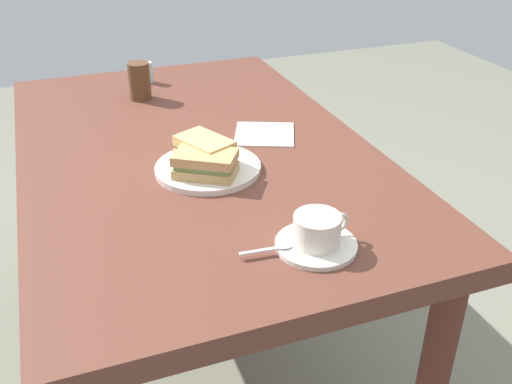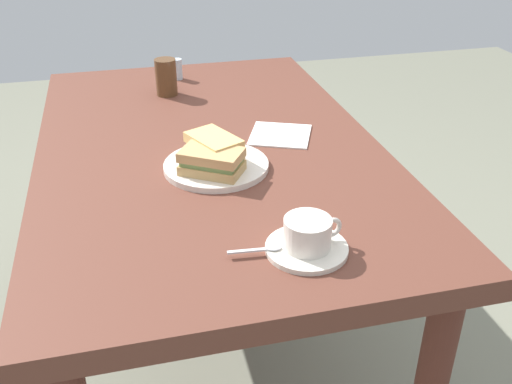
% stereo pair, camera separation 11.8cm
% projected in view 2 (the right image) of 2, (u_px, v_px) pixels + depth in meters
% --- Properties ---
extents(ground_plane, '(6.00, 6.00, 0.00)m').
position_uv_depth(ground_plane, '(218.00, 361.00, 1.83)').
color(ground_plane, slate).
extents(dining_table, '(1.34, 0.84, 0.75)m').
position_uv_depth(dining_table, '(210.00, 176.00, 1.50)').
color(dining_table, brown).
rests_on(dining_table, ground_plane).
extents(sandwich_plate, '(0.24, 0.24, 0.01)m').
position_uv_depth(sandwich_plate, '(216.00, 166.00, 1.33)').
color(sandwich_plate, silver).
rests_on(sandwich_plate, dining_table).
extents(sandwich_front, '(0.15, 0.13, 0.06)m').
position_uv_depth(sandwich_front, '(214.00, 148.00, 1.33)').
color(sandwich_front, tan).
rests_on(sandwich_front, sandwich_plate).
extents(sandwich_back, '(0.14, 0.16, 0.05)m').
position_uv_depth(sandwich_back, '(212.00, 161.00, 1.27)').
color(sandwich_back, tan).
rests_on(sandwich_back, sandwich_plate).
extents(coffee_saucer, '(0.15, 0.15, 0.01)m').
position_uv_depth(coffee_saucer, '(307.00, 249.00, 1.05)').
color(coffee_saucer, silver).
rests_on(coffee_saucer, dining_table).
extents(coffee_cup, '(0.09, 0.11, 0.06)m').
position_uv_depth(coffee_cup, '(308.00, 232.00, 1.03)').
color(coffee_cup, silver).
rests_on(coffee_cup, coffee_saucer).
extents(spoon, '(0.02, 0.10, 0.01)m').
position_uv_depth(spoon, '(264.00, 249.00, 1.03)').
color(spoon, silver).
rests_on(spoon, coffee_saucer).
extents(napkin, '(0.20, 0.20, 0.00)m').
position_uv_depth(napkin, '(280.00, 134.00, 1.50)').
color(napkin, white).
rests_on(napkin, dining_table).
extents(salt_shaker, '(0.03, 0.03, 0.07)m').
position_uv_depth(salt_shaker, '(177.00, 69.00, 1.88)').
color(salt_shaker, silver).
rests_on(salt_shaker, dining_table).
extents(drinking_glass, '(0.06, 0.06, 0.11)m').
position_uv_depth(drinking_glass, '(166.00, 77.00, 1.74)').
color(drinking_glass, brown).
rests_on(drinking_glass, dining_table).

